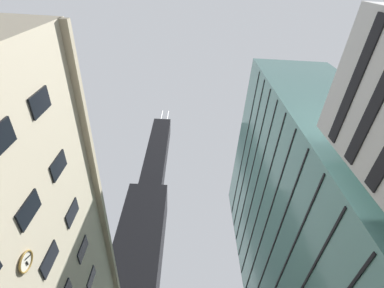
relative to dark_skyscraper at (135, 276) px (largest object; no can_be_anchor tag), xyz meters
The scene contains 2 objects.
dark_skyscraper is the anchor object (origin of this frame).
glass_office_midrise 82.44m from the dark_skyscraper, 60.95° to the right, with size 15.04×37.59×54.58m.
Camera 1 is at (-1.91, -9.51, 1.52)m, focal length 24.85 mm.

